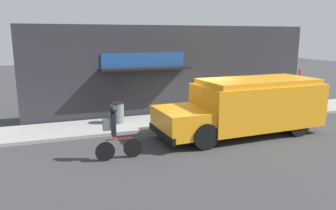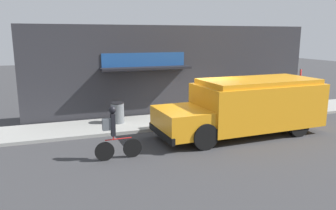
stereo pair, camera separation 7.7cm
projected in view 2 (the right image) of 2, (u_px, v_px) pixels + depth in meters
ground_plane at (199, 127)px, 13.82m from camera, size 70.00×70.00×0.00m
sidewalk at (188, 119)px, 14.90m from camera, size 28.00×2.38×0.13m
storefront at (176, 71)px, 15.69m from camera, size 14.19×0.95×4.26m
school_bus at (247, 106)px, 12.65m from camera, size 6.60×2.88×2.15m
cyclist at (114, 133)px, 10.03m from camera, size 1.48×0.23×1.70m
stop_sign_post at (300, 83)px, 15.65m from camera, size 0.45×0.45×2.13m
trash_bin at (118, 113)px, 13.94m from camera, size 0.56×0.56×0.89m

